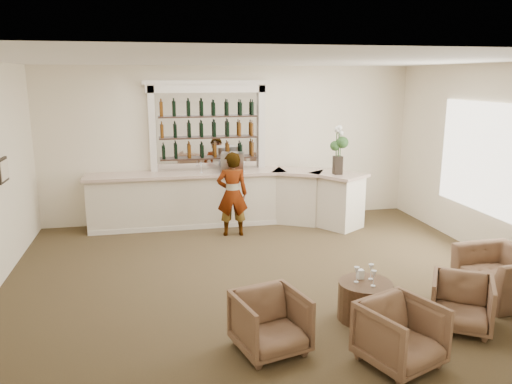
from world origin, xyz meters
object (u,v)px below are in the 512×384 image
at_px(armchair_left, 270,323).
at_px(armchair_far, 502,275).
at_px(cocktail_table, 365,300).
at_px(espresso_machine, 233,163).
at_px(armchair_right, 461,303).
at_px(flower_vase, 338,147).
at_px(armchair_center, 401,334).
at_px(sommelier, 232,194).
at_px(bar_counter, 228,198).

bearing_deg(armchair_left, armchair_far, -3.53).
height_order(cocktail_table, espresso_machine, espresso_machine).
distance_m(armchair_right, flower_vase, 4.55).
distance_m(armchair_left, espresso_machine, 5.12).
xyz_separation_m(armchair_center, flower_vase, (1.13, 4.93, 1.34)).
xyz_separation_m(armchair_right, flower_vase, (-0.01, 4.34, 1.36)).
bearing_deg(flower_vase, sommelier, -179.29).
relative_size(armchair_center, espresso_machine, 1.70).
bearing_deg(espresso_machine, armchair_far, -42.01).
bearing_deg(bar_counter, espresso_machine, -23.68).
bearing_deg(cocktail_table, armchair_far, 4.54).
relative_size(cocktail_table, sommelier, 0.42).
relative_size(armchair_left, flower_vase, 0.78).
bearing_deg(cocktail_table, armchair_right, -24.19).
relative_size(sommelier, espresso_machine, 3.62).
bearing_deg(espresso_machine, cocktail_table, -65.45).
distance_m(armchair_center, espresso_machine, 5.73).
bearing_deg(cocktail_table, armchair_center, -93.63).
relative_size(bar_counter, armchair_far, 5.32).
bearing_deg(armchair_far, sommelier, -143.18).
distance_m(armchair_left, armchair_right, 2.45).
bearing_deg(bar_counter, cocktail_table, -76.45).
height_order(bar_counter, flower_vase, flower_vase).
distance_m(armchair_left, armchair_center, 1.43).
bearing_deg(sommelier, armchair_far, 136.06).
distance_m(cocktail_table, sommelier, 4.03).
xyz_separation_m(bar_counter, armchair_right, (2.16, -5.02, -0.24)).
bearing_deg(armchair_far, armchair_center, -65.35).
relative_size(bar_counter, sommelier, 3.43).
relative_size(espresso_machine, flower_vase, 0.47).
relative_size(sommelier, flower_vase, 1.70).
bearing_deg(flower_vase, armchair_right, -89.92).
bearing_deg(bar_counter, sommelier, -91.29).
height_order(bar_counter, armchair_right, bar_counter).
relative_size(armchair_right, espresso_machine, 1.59).
distance_m(sommelier, armchair_right, 4.86).
relative_size(armchair_far, flower_vase, 1.10).
relative_size(bar_counter, flower_vase, 5.83).
relative_size(bar_counter, armchair_right, 7.82).
height_order(armchair_right, espresso_machine, espresso_machine).
height_order(armchair_center, flower_vase, flower_vase).
distance_m(espresso_machine, flower_vase, 2.18).
xyz_separation_m(cocktail_table, sommelier, (-1.11, 3.83, 0.58)).
bearing_deg(espresso_machine, armchair_center, -68.47).
xyz_separation_m(cocktail_table, flower_vase, (1.06, 3.86, 1.44)).
relative_size(sommelier, armchair_far, 1.55).
xyz_separation_m(bar_counter, armchair_left, (-0.29, -5.05, -0.22)).
bearing_deg(cocktail_table, bar_counter, 103.55).
xyz_separation_m(armchair_center, armchair_right, (1.14, 0.59, -0.02)).
height_order(armchair_left, espresso_machine, espresso_machine).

